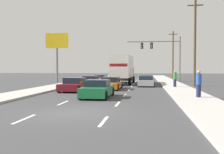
% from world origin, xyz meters
% --- Properties ---
extents(ground_plane, '(140.00, 140.00, 0.00)m').
position_xyz_m(ground_plane, '(0.00, 25.00, 0.00)').
color(ground_plane, '#3D3D3F').
extents(sidewalk_right, '(2.91, 80.00, 0.14)m').
position_xyz_m(sidewalk_right, '(6.70, 20.00, 0.07)').
color(sidewalk_right, '#B2AFA8').
rests_on(sidewalk_right, ground_plane).
extents(sidewalk_left, '(2.91, 80.00, 0.14)m').
position_xyz_m(sidewalk_left, '(-6.70, 20.00, 0.07)').
color(sidewalk_left, '#B2AFA8').
rests_on(sidewalk_left, ground_plane).
extents(lane_markings, '(3.54, 62.00, 0.01)m').
position_xyz_m(lane_markings, '(0.00, 23.27, 0.00)').
color(lane_markings, silver).
rests_on(lane_markings, ground_plane).
extents(car_tan, '(2.01, 4.61, 1.18)m').
position_xyz_m(car_tan, '(-3.28, 25.54, 0.56)').
color(car_tan, tan).
rests_on(car_tan, ground_plane).
extents(car_red, '(2.04, 4.06, 1.19)m').
position_xyz_m(car_red, '(-3.48, 18.96, 0.56)').
color(car_red, red).
rests_on(car_red, ground_plane).
extents(car_maroon, '(2.05, 4.73, 1.28)m').
position_xyz_m(car_maroon, '(-3.29, 11.28, 0.58)').
color(car_maroon, maroon).
rests_on(car_maroon, ground_plane).
extents(box_truck, '(2.79, 9.26, 3.82)m').
position_xyz_m(box_truck, '(0.22, 22.39, 2.17)').
color(box_truck, white).
rests_on(box_truck, ground_plane).
extents(car_orange, '(2.04, 4.63, 1.26)m').
position_xyz_m(car_orange, '(-0.21, 13.81, 0.57)').
color(car_orange, orange).
rests_on(car_orange, ground_plane).
extents(car_green, '(2.02, 4.22, 1.31)m').
position_xyz_m(car_green, '(-0.16, 6.44, 0.59)').
color(car_green, '#196B38').
rests_on(car_green, ground_plane).
extents(car_yellow, '(2.00, 4.28, 1.18)m').
position_xyz_m(car_yellow, '(3.43, 25.12, 0.54)').
color(car_yellow, yellow).
rests_on(car_yellow, ground_plane).
extents(car_silver, '(2.04, 4.19, 1.25)m').
position_xyz_m(car_silver, '(3.39, 18.54, 0.57)').
color(car_silver, '#B7BABF').
rests_on(car_silver, ground_plane).
extents(traffic_signal_mast, '(8.45, 0.69, 7.18)m').
position_xyz_m(traffic_signal_mast, '(5.24, 29.34, 5.21)').
color(traffic_signal_mast, '#595B56').
rests_on(traffic_signal_mast, ground_plane).
extents(utility_pole_mid, '(1.80, 0.28, 10.20)m').
position_xyz_m(utility_pole_mid, '(9.10, 19.39, 5.24)').
color(utility_pole_mid, brown).
rests_on(utility_pole_mid, ground_plane).
extents(utility_pole_far, '(1.80, 0.28, 9.68)m').
position_xyz_m(utility_pole_far, '(8.75, 41.02, 4.98)').
color(utility_pole_far, brown).
rests_on(utility_pole_far, ground_plane).
extents(roadside_billboard, '(3.63, 0.36, 7.65)m').
position_xyz_m(roadside_billboard, '(-10.52, 26.29, 5.38)').
color(roadside_billboard, slate).
rests_on(roadside_billboard, ground_plane).
extents(pedestrian_near_corner, '(0.38, 0.38, 1.76)m').
position_xyz_m(pedestrian_near_corner, '(6.46, 16.20, 1.02)').
color(pedestrian_near_corner, '#1E233F').
rests_on(pedestrian_near_corner, sidewalk_right).
extents(pedestrian_mid_block, '(0.38, 0.38, 1.87)m').
position_xyz_m(pedestrian_mid_block, '(7.01, 6.40, 1.08)').
color(pedestrian_mid_block, '#1E233F').
rests_on(pedestrian_mid_block, sidewalk_right).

